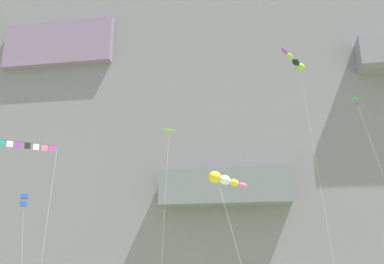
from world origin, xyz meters
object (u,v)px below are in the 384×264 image
object	(u,v)px
kite_box_far_right	(24,201)
kite_windsock_upper_right	(224,180)
kite_delta_low_center	(359,110)
kite_banner_high_left	(29,154)
kite_delta_mid_center	(168,144)
kite_windsock_high_center	(296,63)

from	to	relation	value
kite_box_far_right	kite_windsock_upper_right	size ratio (longest dim) A/B	1.03
kite_windsock_upper_right	kite_delta_low_center	world-z (taller)	kite_delta_low_center
kite_delta_low_center	kite_banner_high_left	bearing A→B (deg)	-162.01
kite_delta_mid_center	kite_windsock_upper_right	bearing A→B (deg)	-53.24
kite_windsock_high_center	kite_delta_low_center	bearing A→B (deg)	-68.54
kite_banner_high_left	kite_delta_low_center	world-z (taller)	kite_delta_low_center
kite_box_far_right	kite_delta_low_center	distance (m)	32.50
kite_box_far_right	kite_delta_mid_center	bearing A→B (deg)	6.18
kite_box_far_right	kite_delta_low_center	world-z (taller)	kite_delta_low_center
kite_banner_high_left	kite_delta_mid_center	world-z (taller)	kite_delta_mid_center
kite_box_far_right	kite_banner_high_left	distance (m)	17.66
kite_banner_high_left	kite_delta_low_center	xyz separation A→B (m)	(22.45, 7.29, 4.52)
kite_windsock_upper_right	kite_delta_mid_center	size ratio (longest dim) A/B	0.63
kite_windsock_high_center	kite_delta_mid_center	size ratio (longest dim) A/B	1.42
kite_box_far_right	kite_banner_high_left	xyz separation A→B (m)	(8.68, -15.37, 0.11)
kite_delta_mid_center	kite_banner_high_left	bearing A→B (deg)	-108.06
kite_banner_high_left	kite_delta_low_center	size ratio (longest dim) A/B	0.72
kite_box_far_right	kite_windsock_upper_right	distance (m)	21.83
kite_windsock_upper_right	kite_box_far_right	bearing A→B (deg)	161.03
kite_banner_high_left	kite_delta_low_center	distance (m)	24.04
kite_delta_low_center	kite_delta_mid_center	bearing A→B (deg)	150.42
kite_windsock_upper_right	kite_delta_low_center	distance (m)	11.58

